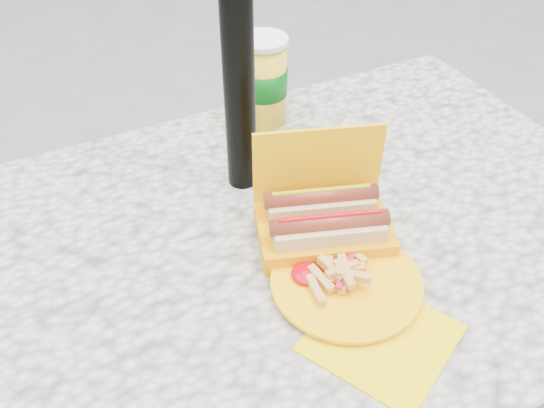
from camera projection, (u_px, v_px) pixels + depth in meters
name	position (u px, v px, depth m)	size (l,w,h in m)	color
picnic_table	(284.00, 283.00, 1.02)	(1.20, 0.80, 0.75)	beige
hotdog_box	(324.00, 220.00, 0.93)	(0.23, 0.19, 0.17)	#FFB202
fries_plate	(347.00, 286.00, 0.86)	(0.23, 0.32, 0.04)	#FBD400
soda_cup	(263.00, 81.00, 1.16)	(0.09, 0.09, 0.18)	yellow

